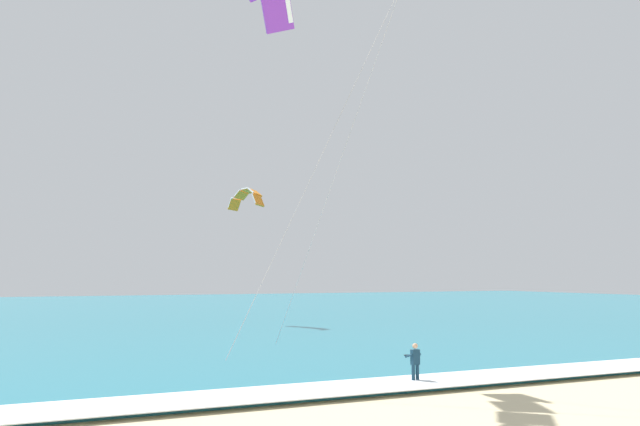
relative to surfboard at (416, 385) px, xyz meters
name	(u,v)px	position (x,y,z in m)	size (l,w,h in m)	color
sea	(189,310)	(5.85, 58.69, 0.07)	(200.00, 120.00, 0.20)	teal
surf_foam	(534,373)	(5.85, -0.31, 0.19)	(200.00, 3.16, 0.04)	white
surfboard	(416,385)	(0.00, 0.00, 0.00)	(0.50, 1.42, 0.09)	#E04C38
kitesurfer	(415,362)	(0.00, 0.02, 0.91)	(0.55, 0.53, 1.69)	#143347
kite_distant	(247,196)	(4.13, 32.58, 11.17)	(1.85, 5.08, 1.85)	orange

